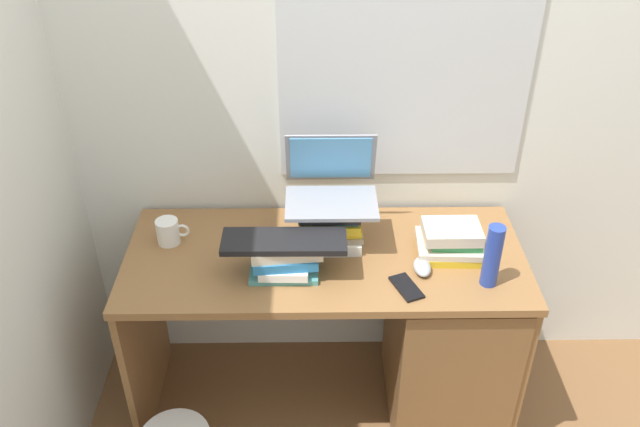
% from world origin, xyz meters
% --- Properties ---
extents(ground_plane, '(6.00, 6.00, 0.00)m').
position_xyz_m(ground_plane, '(0.00, 0.00, 0.00)').
color(ground_plane, brown).
extents(wall_back, '(6.00, 0.06, 2.60)m').
position_xyz_m(wall_back, '(0.00, 0.35, 1.30)').
color(wall_back, silver).
rests_on(wall_back, ground).
extents(wall_left, '(0.05, 6.00, 2.60)m').
position_xyz_m(wall_left, '(-0.97, 0.00, 1.30)').
color(wall_left, silver).
rests_on(wall_left, ground).
extents(desk, '(1.44, 0.61, 0.76)m').
position_xyz_m(desk, '(0.37, -0.02, 0.41)').
color(desk, olive).
rests_on(desk, ground).
extents(book_stack_tall, '(0.24, 0.20, 0.17)m').
position_xyz_m(book_stack_tall, '(0.02, 0.07, 0.84)').
color(book_stack_tall, white).
rests_on(book_stack_tall, desk).
extents(book_stack_keyboard_riser, '(0.25, 0.17, 0.12)m').
position_xyz_m(book_stack_keyboard_riser, '(-0.14, -0.10, 0.82)').
color(book_stack_keyboard_riser, teal).
rests_on(book_stack_keyboard_riser, desk).
extents(book_stack_side, '(0.24, 0.19, 0.12)m').
position_xyz_m(book_stack_side, '(0.45, 0.00, 0.81)').
color(book_stack_side, yellow).
rests_on(book_stack_side, desk).
extents(laptop, '(0.33, 0.27, 0.22)m').
position_xyz_m(laptop, '(0.02, 0.13, 0.98)').
color(laptop, gray).
rests_on(laptop, book_stack_tall).
extents(keyboard, '(0.42, 0.14, 0.02)m').
position_xyz_m(keyboard, '(-0.14, -0.10, 0.89)').
color(keyboard, black).
rests_on(keyboard, book_stack_keyboard_riser).
extents(computer_mouse, '(0.06, 0.10, 0.04)m').
position_xyz_m(computer_mouse, '(0.33, -0.10, 0.78)').
color(computer_mouse, '#A5A8AD').
rests_on(computer_mouse, desk).
extents(mug, '(0.12, 0.08, 0.09)m').
position_xyz_m(mug, '(-0.57, 0.08, 0.81)').
color(mug, white).
rests_on(mug, desk).
extents(water_bottle, '(0.06, 0.06, 0.23)m').
position_xyz_m(water_bottle, '(0.55, -0.16, 0.87)').
color(water_bottle, '#263FA5').
rests_on(water_bottle, desk).
extents(cell_phone, '(0.11, 0.15, 0.01)m').
position_xyz_m(cell_phone, '(0.27, -0.19, 0.76)').
color(cell_phone, black).
rests_on(cell_phone, desk).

